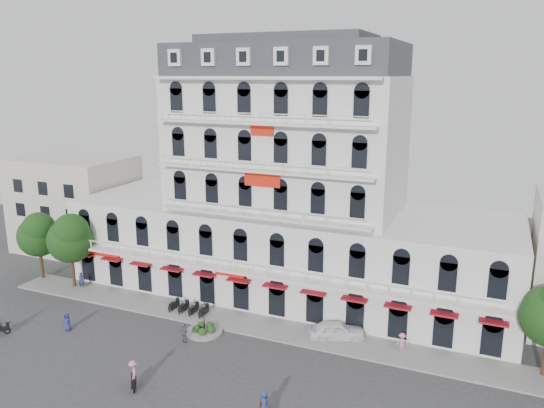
{
  "coord_description": "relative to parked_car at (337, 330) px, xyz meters",
  "views": [
    {
      "loc": [
        19.24,
        -30.84,
        22.17
      ],
      "look_at": [
        1.77,
        10.0,
        11.28
      ],
      "focal_mm": 35.0,
      "sensor_mm": 36.0,
      "label": 1
    }
  ],
  "objects": [
    {
      "name": "pedestrian_right",
      "position": [
        5.52,
        0.0,
        0.03
      ],
      "size": [
        1.25,
        1.02,
        1.69
      ],
      "primitive_type": "imported",
      "rotation": [
        0.0,
        0.0,
        3.56
      ],
      "color": "pink",
      "rests_on": "ground"
    },
    {
      "name": "main_building",
      "position": [
        -8.03,
        8.5,
        9.14
      ],
      "size": [
        45.0,
        15.0,
        25.8
      ],
      "color": "silver",
      "rests_on": "ground"
    },
    {
      "name": "rider_east",
      "position": [
        -1.27,
        -12.43,
        0.24
      ],
      "size": [
        1.16,
        1.45,
        2.13
      ],
      "rotation": [
        0.0,
        0.0,
        2.2
      ],
      "color": "#622611",
      "rests_on": "ground"
    },
    {
      "name": "parked_car",
      "position": [
        0.0,
        0.0,
        0.0
      ],
      "size": [
        5.17,
        3.71,
        1.64
      ],
      "primitive_type": "imported",
      "rotation": [
        0.0,
        0.0,
        1.99
      ],
      "color": "white",
      "rests_on": "ground"
    },
    {
      "name": "sidewalk",
      "position": [
        -8.03,
        -0.5,
        -0.74
      ],
      "size": [
        53.0,
        4.0,
        0.16
      ],
      "primitive_type": "cube",
      "color": "gray",
      "rests_on": "ground"
    },
    {
      "name": "tree_west_inner",
      "position": [
        -28.98,
        -0.02,
        4.87
      ],
      "size": [
        4.76,
        4.76,
        8.25
      ],
      "color": "#382314",
      "rests_on": "ground"
    },
    {
      "name": "tree_west_outer",
      "position": [
        -33.98,
        0.48,
        4.53
      ],
      "size": [
        4.5,
        4.48,
        7.76
      ],
      "color": "#382314",
      "rests_on": "ground"
    },
    {
      "name": "flank_building_west",
      "position": [
        -38.03,
        10.5,
        5.18
      ],
      "size": [
        14.0,
        10.0,
        12.0
      ],
      "primitive_type": "cube",
      "color": "beige",
      "rests_on": "ground"
    },
    {
      "name": "pedestrian_mid",
      "position": [
        -11.71,
        -5.67,
        0.06
      ],
      "size": [
        1.07,
        0.53,
        1.75
      ],
      "primitive_type": "imported",
      "rotation": [
        0.0,
        0.0,
        3.04
      ],
      "color": "slate",
      "rests_on": "ground"
    },
    {
      "name": "pedestrian_far",
      "position": [
        -28.03,
        0.0,
        0.08
      ],
      "size": [
        0.78,
        0.67,
        1.8
      ],
      "primitive_type": "imported",
      "rotation": [
        0.0,
        0.0,
        0.43
      ],
      "color": "navy",
      "rests_on": "ground"
    },
    {
      "name": "rider_center",
      "position": [
        -11.45,
        -12.85,
        0.35
      ],
      "size": [
        1.19,
        1.43,
        2.2
      ],
      "rotation": [
        0.0,
        0.0,
        5.36
      ],
      "color": "black",
      "rests_on": "ground"
    },
    {
      "name": "pedestrian_left",
      "position": [
        -22.47,
        -7.84,
        0.0
      ],
      "size": [
        0.87,
        0.63,
        1.64
      ],
      "primitive_type": "imported",
      "rotation": [
        0.0,
        0.0,
        0.14
      ],
      "color": "navy",
      "rests_on": "ground"
    },
    {
      "name": "traffic_island",
      "position": [
        -11.03,
        -3.5,
        -0.56
      ],
      "size": [
        3.2,
        3.2,
        1.6
      ],
      "color": "gray",
      "rests_on": "ground"
    },
    {
      "name": "parked_scooter_row",
      "position": [
        -14.38,
        -0.7,
        -0.82
      ],
      "size": [
        4.4,
        1.8,
        1.1
      ],
      "primitive_type": null,
      "color": "black",
      "rests_on": "ground"
    },
    {
      "name": "ground",
      "position": [
        -8.03,
        -9.5,
        -0.82
      ],
      "size": [
        120.0,
        120.0,
        0.0
      ],
      "primitive_type": "plane",
      "color": "#38383A",
      "rests_on": "ground"
    }
  ]
}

